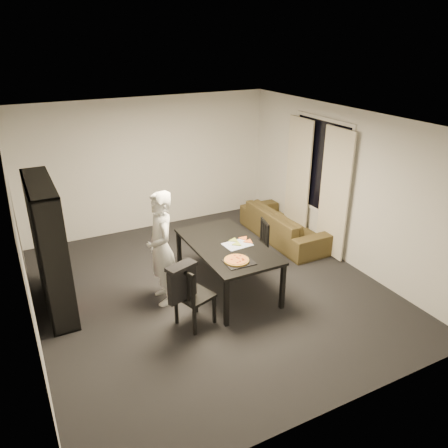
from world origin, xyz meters
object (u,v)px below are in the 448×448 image
bookshelf (49,247)px  chair_left (190,293)px  chair_right (259,241)px  dining_table (227,249)px  person (161,249)px  pepperoni_pizza (237,260)px  sofa (284,224)px  baking_tray (239,262)px

bookshelf → chair_left: (1.53, -1.32, -0.43)m
chair_left → chair_right: 1.94m
bookshelf → chair_left: 2.06m
dining_table → chair_left: chair_left is taller
dining_table → person: size_ratio=1.06×
dining_table → pepperoni_pizza: (-0.13, -0.54, 0.09)m
dining_table → person: 1.01m
person → chair_left: bearing=12.1°
person → sofa: (2.78, 0.95, -0.55)m
person → baking_tray: 1.13m
chair_right → sofa: size_ratio=0.41×
bookshelf → dining_table: bearing=-15.8°
dining_table → sofa: size_ratio=0.88×
chair_left → person: bearing=-11.3°
chair_right → person: size_ratio=0.49×
dining_table → sofa: (1.80, 1.08, -0.38)m
chair_right → baking_tray: bearing=-30.5°
person → pepperoni_pizza: size_ratio=4.87×
pepperoni_pizza → dining_table: bearing=76.3°
chair_left → person: person is taller
bookshelf → sofa: bearing=5.4°
bookshelf → dining_table: (2.41, -0.68, -0.27)m
chair_left → bookshelf: bearing=30.3°
baking_tray → sofa: size_ratio=0.19×
bookshelf → baking_tray: 2.63m
chair_left → person: size_ratio=0.54×
pepperoni_pizza → sofa: 2.56m
chair_right → pepperoni_pizza: (-0.91, -0.89, 0.30)m
dining_table → chair_right: bearing=24.0°
chair_left → pepperoni_pizza: chair_left is taller
dining_table → sofa: dining_table is taller
bookshelf → chair_left: size_ratio=2.07×
chair_right → sofa: bearing=139.3°
bookshelf → chair_left: bookshelf is taller
dining_table → baking_tray: bearing=-100.9°
person → baking_tray: person is taller
sofa → person: bearing=108.7°
baking_tray → pepperoni_pizza: 0.04m
bookshelf → person: 1.53m
person → sofa: 2.99m
bookshelf → chair_right: 3.25m
bookshelf → sofa: size_ratio=0.92×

